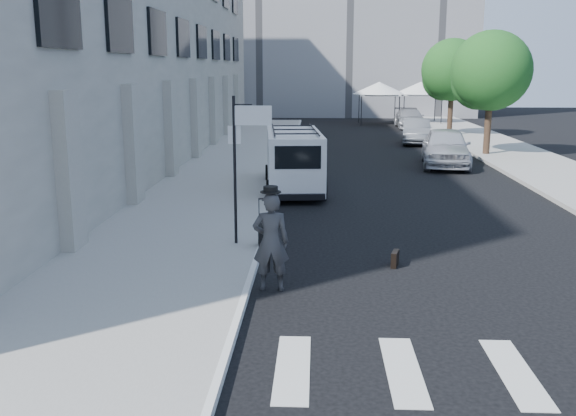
# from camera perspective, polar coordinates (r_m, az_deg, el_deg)

# --- Properties ---
(ground) EXTENTS (120.00, 120.00, 0.00)m
(ground) POSITION_cam_1_polar(r_m,az_deg,el_deg) (12.40, 5.62, -7.88)
(ground) COLOR black
(ground) RESTS_ON ground
(sidewalk_left) EXTENTS (4.50, 48.00, 0.15)m
(sidewalk_left) POSITION_cam_1_polar(r_m,az_deg,el_deg) (28.17, -4.74, 3.77)
(sidewalk_left) COLOR gray
(sidewalk_left) RESTS_ON ground
(sidewalk_right) EXTENTS (4.00, 56.00, 0.15)m
(sidewalk_right) POSITION_cam_1_polar(r_m,az_deg,el_deg) (33.33, 19.51, 4.44)
(sidewalk_right) COLOR gray
(sidewalk_right) RESTS_ON ground
(building_left) EXTENTS (10.00, 44.00, 12.00)m
(building_left) POSITION_cam_1_polar(r_m,az_deg,el_deg) (31.58, -18.09, 14.93)
(building_left) COLOR gray
(building_left) RESTS_ON ground
(sign_pole) EXTENTS (1.03, 0.07, 3.50)m
(sign_pole) POSITION_cam_1_polar(r_m,az_deg,el_deg) (15.01, -3.90, 6.12)
(sign_pole) COLOR black
(sign_pole) RESTS_ON sidewalk_left
(tree_near) EXTENTS (3.80, 3.83, 6.03)m
(tree_near) POSITION_cam_1_polar(r_m,az_deg,el_deg) (32.81, 17.37, 11.31)
(tree_near) COLOR black
(tree_near) RESTS_ON ground
(tree_far) EXTENTS (3.80, 3.83, 6.03)m
(tree_far) POSITION_cam_1_polar(r_m,az_deg,el_deg) (41.58, 14.23, 11.61)
(tree_far) COLOR black
(tree_far) RESTS_ON ground
(tent_left) EXTENTS (4.00, 4.00, 3.20)m
(tent_left) POSITION_cam_1_polar(r_m,az_deg,el_deg) (49.86, 8.11, 10.48)
(tent_left) COLOR black
(tent_left) RESTS_ON ground
(tent_right) EXTENTS (4.00, 4.00, 3.20)m
(tent_right) POSITION_cam_1_polar(r_m,az_deg,el_deg) (50.76, 11.71, 10.38)
(tent_right) COLOR black
(tent_right) RESTS_ON ground
(businessman) EXTENTS (0.73, 0.50, 1.95)m
(businessman) POSITION_cam_1_polar(r_m,az_deg,el_deg) (12.44, -1.53, -3.03)
(businessman) COLOR #353537
(businessman) RESTS_ON ground
(briefcase) EXTENTS (0.23, 0.46, 0.34)m
(briefcase) POSITION_cam_1_polar(r_m,az_deg,el_deg) (14.34, 9.49, -4.46)
(briefcase) COLOR black
(briefcase) RESTS_ON ground
(suitcase) EXTENTS (0.34, 0.49, 1.26)m
(suitcase) POSITION_cam_1_polar(r_m,az_deg,el_deg) (15.20, -2.11, -2.69)
(suitcase) COLOR black
(suitcase) RESTS_ON ground
(cargo_van) EXTENTS (2.32, 5.66, 2.10)m
(cargo_van) POSITION_cam_1_polar(r_m,az_deg,el_deg) (22.69, 0.50, 4.32)
(cargo_van) COLOR white
(cargo_van) RESTS_ON ground
(parked_car_a) EXTENTS (2.66, 5.21, 1.70)m
(parked_car_a) POSITION_cam_1_polar(r_m,az_deg,el_deg) (29.22, 13.84, 5.30)
(parked_car_a) COLOR #B0B1B8
(parked_car_a) RESTS_ON ground
(parked_car_b) EXTENTS (2.05, 4.42, 1.40)m
(parked_car_b) POSITION_cam_1_polar(r_m,az_deg,el_deg) (37.66, 11.33, 6.71)
(parked_car_b) COLOR slate
(parked_car_b) RESTS_ON ground
(parked_car_c) EXTENTS (1.94, 4.72, 1.37)m
(parked_car_c) POSITION_cam_1_polar(r_m,az_deg,el_deg) (47.28, 10.77, 7.83)
(parked_car_c) COLOR #96989D
(parked_car_c) RESTS_ON ground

